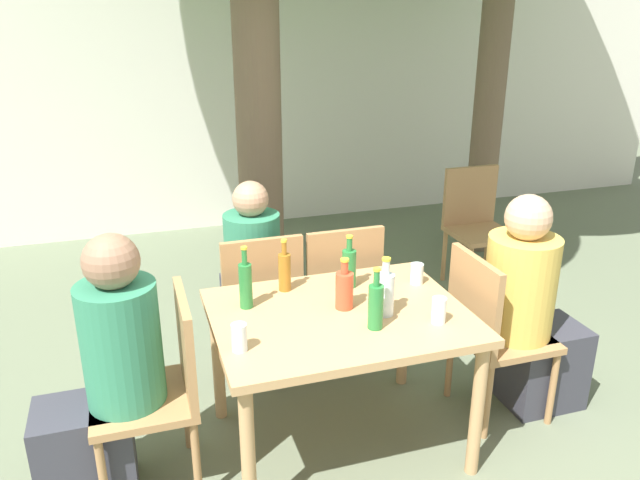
% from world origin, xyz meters
% --- Properties ---
extents(ground_plane, '(30.00, 30.00, 0.00)m').
position_xyz_m(ground_plane, '(0.00, 0.00, 0.00)').
color(ground_plane, '#667056').
extents(cafe_building_wall, '(10.00, 0.08, 2.80)m').
position_xyz_m(cafe_building_wall, '(0.00, 3.49, 1.40)').
color(cafe_building_wall, white).
rests_on(cafe_building_wall, ground_plane).
extents(dining_table_front, '(1.16, 0.90, 0.72)m').
position_xyz_m(dining_table_front, '(0.00, 0.00, 0.63)').
color(dining_table_front, tan).
rests_on(dining_table_front, ground_plane).
extents(patio_chair_0, '(0.44, 0.44, 0.91)m').
position_xyz_m(patio_chair_0, '(-0.81, 0.00, 0.51)').
color(patio_chair_0, '#A87A4C').
rests_on(patio_chair_0, ground_plane).
extents(patio_chair_1, '(0.44, 0.44, 0.91)m').
position_xyz_m(patio_chair_1, '(0.81, 0.00, 0.51)').
color(patio_chair_1, '#A87A4C').
rests_on(patio_chair_1, ground_plane).
extents(patio_chair_2, '(0.44, 0.44, 0.91)m').
position_xyz_m(patio_chair_2, '(-0.23, 0.68, 0.51)').
color(patio_chair_2, '#A87A4C').
rests_on(patio_chair_2, ground_plane).
extents(patio_chair_3, '(0.44, 0.44, 0.91)m').
position_xyz_m(patio_chair_3, '(0.23, 0.68, 0.51)').
color(patio_chair_3, '#A87A4C').
rests_on(patio_chair_3, ground_plane).
extents(patio_chair_4, '(0.44, 0.44, 0.91)m').
position_xyz_m(patio_chair_4, '(1.63, 1.50, 0.51)').
color(patio_chair_4, '#A87A4C').
rests_on(patio_chair_4, ground_plane).
extents(person_seated_0, '(0.56, 0.33, 1.21)m').
position_xyz_m(person_seated_0, '(-1.05, -0.00, 0.54)').
color(person_seated_0, '#383842').
rests_on(person_seated_0, ground_plane).
extents(person_seated_1, '(0.58, 0.36, 1.20)m').
position_xyz_m(person_seated_1, '(1.05, -0.00, 0.54)').
color(person_seated_1, '#383842').
rests_on(person_seated_1, ground_plane).
extents(person_seated_2, '(0.32, 0.56, 1.15)m').
position_xyz_m(person_seated_2, '(-0.23, 0.92, 0.51)').
color(person_seated_2, '#383842').
rests_on(person_seated_2, ground_plane).
extents(green_bottle_0, '(0.06, 0.06, 0.30)m').
position_xyz_m(green_bottle_0, '(-0.40, 0.19, 0.84)').
color(green_bottle_0, '#287A38').
rests_on(green_bottle_0, dining_table_front).
extents(amber_bottle_1, '(0.06, 0.06, 0.27)m').
position_xyz_m(amber_bottle_1, '(-0.18, 0.32, 0.82)').
color(amber_bottle_1, '#9E661E').
rests_on(amber_bottle_1, dining_table_front).
extents(soda_bottle_2, '(0.08, 0.08, 0.25)m').
position_xyz_m(soda_bottle_2, '(0.04, 0.04, 0.82)').
color(soda_bottle_2, '#DB4C2D').
rests_on(soda_bottle_2, dining_table_front).
extents(water_bottle_3, '(0.08, 0.08, 0.28)m').
position_xyz_m(water_bottle_3, '(0.19, -0.07, 0.83)').
color(water_bottle_3, silver).
rests_on(water_bottle_3, dining_table_front).
extents(green_bottle_4, '(0.07, 0.07, 0.28)m').
position_xyz_m(green_bottle_4, '(0.10, -0.18, 0.83)').
color(green_bottle_4, '#287A38').
rests_on(green_bottle_4, dining_table_front).
extents(green_bottle_5, '(0.07, 0.07, 0.27)m').
position_xyz_m(green_bottle_5, '(0.14, 0.26, 0.83)').
color(green_bottle_5, '#287A38').
rests_on(green_bottle_5, dining_table_front).
extents(drinking_glass_0, '(0.06, 0.06, 0.12)m').
position_xyz_m(drinking_glass_0, '(0.39, -0.22, 0.78)').
color(drinking_glass_0, white).
rests_on(drinking_glass_0, dining_table_front).
extents(drinking_glass_1, '(0.07, 0.07, 0.11)m').
position_xyz_m(drinking_glass_1, '(0.48, 0.19, 0.77)').
color(drinking_glass_1, silver).
rests_on(drinking_glass_1, dining_table_front).
extents(drinking_glass_2, '(0.06, 0.06, 0.12)m').
position_xyz_m(drinking_glass_2, '(-0.50, -0.19, 0.78)').
color(drinking_glass_2, silver).
rests_on(drinking_glass_2, dining_table_front).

